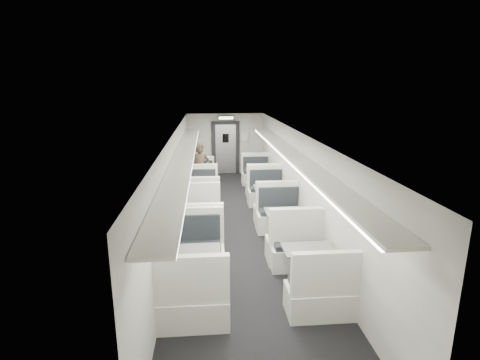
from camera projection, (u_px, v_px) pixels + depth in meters
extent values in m
cube|color=black|center=(238.00, 230.00, 9.42)|extent=(3.00, 12.00, 0.12)
cube|color=silver|center=(238.00, 130.00, 8.79)|extent=(3.00, 12.00, 0.12)
cube|color=silver|center=(225.00, 144.00, 14.95)|extent=(3.00, 0.12, 2.40)
cube|color=silver|center=(294.00, 359.00, 3.26)|extent=(3.00, 0.12, 2.40)
cube|color=silver|center=(173.00, 184.00, 8.97)|extent=(0.12, 12.00, 2.40)
cube|color=silver|center=(301.00, 181.00, 9.23)|extent=(0.12, 12.00, 2.40)
cube|color=white|center=(199.00, 194.00, 11.58)|extent=(0.99, 0.55, 0.42)
cube|color=black|center=(199.00, 186.00, 11.54)|extent=(0.88, 0.44, 0.09)
cube|color=white|center=(199.00, 179.00, 11.25)|extent=(0.99, 0.11, 0.65)
cube|color=white|center=(200.00, 182.00, 12.98)|extent=(0.99, 0.55, 0.42)
cube|color=black|center=(200.00, 175.00, 12.89)|extent=(0.88, 0.44, 0.09)
cube|color=white|center=(200.00, 166.00, 13.04)|extent=(0.99, 0.11, 0.65)
cylinder|color=#BCBCBF|center=(200.00, 184.00, 12.25)|extent=(0.09, 0.09, 0.65)
cylinder|color=#BCBCBF|center=(200.00, 194.00, 12.33)|extent=(0.34, 0.34, 0.03)
cube|color=slate|center=(199.00, 174.00, 12.16)|extent=(0.82, 0.56, 0.04)
cube|color=white|center=(198.00, 218.00, 9.42)|extent=(1.13, 0.63, 0.48)
cube|color=black|center=(197.00, 207.00, 9.38)|extent=(1.00, 0.50, 0.11)
cube|color=white|center=(197.00, 198.00, 9.05)|extent=(1.13, 0.13, 0.75)
cube|color=white|center=(199.00, 199.00, 11.03)|extent=(1.13, 0.63, 0.48)
cube|color=black|center=(199.00, 189.00, 10.92)|extent=(1.00, 0.50, 0.11)
cube|color=white|center=(199.00, 177.00, 11.10)|extent=(1.13, 0.13, 0.75)
cylinder|color=#BCBCBF|center=(198.00, 203.00, 10.19)|extent=(0.11, 0.11, 0.74)
cylinder|color=#BCBCBF|center=(199.00, 215.00, 10.28)|extent=(0.38, 0.38, 0.03)
cube|color=slate|center=(198.00, 189.00, 10.09)|extent=(0.94, 0.64, 0.04)
cube|color=white|center=(196.00, 246.00, 7.78)|extent=(1.15, 0.64, 0.49)
cube|color=black|center=(195.00, 232.00, 7.74)|extent=(1.02, 0.51, 0.11)
cube|color=white|center=(195.00, 222.00, 7.40)|extent=(1.15, 0.13, 0.76)
cube|color=white|center=(198.00, 218.00, 9.42)|extent=(1.15, 0.64, 0.49)
cube|color=black|center=(197.00, 207.00, 9.31)|extent=(1.02, 0.51, 0.11)
cube|color=white|center=(197.00, 192.00, 9.49)|extent=(1.15, 0.13, 0.76)
cylinder|color=#BCBCBF|center=(197.00, 225.00, 8.57)|extent=(0.11, 0.11, 0.75)
cylinder|color=#BCBCBF|center=(197.00, 240.00, 8.66)|extent=(0.39, 0.39, 0.03)
cube|color=slate|center=(196.00, 208.00, 8.46)|extent=(0.96, 0.65, 0.04)
cube|color=white|center=(192.00, 309.00, 5.63)|extent=(1.12, 0.63, 0.48)
cube|color=black|center=(191.00, 290.00, 5.59)|extent=(1.00, 0.50, 0.11)
cube|color=white|center=(190.00, 280.00, 5.26)|extent=(1.12, 0.13, 0.74)
cube|color=white|center=(195.00, 259.00, 7.22)|extent=(1.12, 0.63, 0.48)
cube|color=black|center=(195.00, 246.00, 7.12)|extent=(1.00, 0.50, 0.11)
cube|color=white|center=(194.00, 225.00, 7.29)|extent=(1.12, 0.13, 0.74)
cylinder|color=#BCBCBF|center=(193.00, 274.00, 6.40)|extent=(0.11, 0.11, 0.73)
cylinder|color=#BCBCBF|center=(194.00, 292.00, 6.48)|extent=(0.38, 0.38, 0.03)
cube|color=slate|center=(193.00, 252.00, 6.29)|extent=(0.93, 0.64, 0.04)
cube|color=white|center=(262.00, 189.00, 12.10)|extent=(1.02, 0.57, 0.43)
cube|color=black|center=(262.00, 181.00, 12.06)|extent=(0.90, 0.45, 0.10)
cube|color=white|center=(263.00, 174.00, 11.76)|extent=(1.02, 0.11, 0.67)
cube|color=white|center=(256.00, 178.00, 13.54)|extent=(1.02, 0.57, 0.43)
cube|color=black|center=(256.00, 171.00, 13.44)|extent=(0.90, 0.45, 0.10)
cube|color=white|center=(255.00, 162.00, 13.60)|extent=(1.02, 0.11, 0.67)
cylinder|color=#BCBCBF|center=(259.00, 180.00, 12.79)|extent=(0.10, 0.10, 0.66)
cylinder|color=#BCBCBF|center=(258.00, 189.00, 12.87)|extent=(0.34, 0.34, 0.03)
cube|color=slate|center=(259.00, 170.00, 12.70)|extent=(0.84, 0.57, 0.04)
cube|color=white|center=(275.00, 215.00, 9.67)|extent=(1.08, 0.60, 0.46)
cube|color=black|center=(275.00, 204.00, 9.63)|extent=(0.96, 0.48, 0.10)
cube|color=white|center=(278.00, 196.00, 9.31)|extent=(1.08, 0.12, 0.72)
cube|color=white|center=(266.00, 197.00, 11.21)|extent=(1.08, 0.60, 0.46)
cube|color=black|center=(266.00, 188.00, 11.11)|extent=(0.96, 0.48, 0.10)
cube|color=white|center=(265.00, 176.00, 11.27)|extent=(1.08, 0.12, 0.72)
cylinder|color=#BCBCBF|center=(270.00, 201.00, 10.41)|extent=(0.10, 0.10, 0.70)
cylinder|color=#BCBCBF|center=(270.00, 213.00, 10.49)|extent=(0.37, 0.37, 0.03)
cube|color=slate|center=(271.00, 188.00, 10.31)|extent=(0.90, 0.61, 0.04)
cube|color=white|center=(294.00, 250.00, 7.64)|extent=(1.11, 0.62, 0.47)
cube|color=black|center=(294.00, 236.00, 7.60)|extent=(0.98, 0.49, 0.10)
cube|color=white|center=(297.00, 226.00, 7.27)|extent=(1.11, 0.13, 0.73)
cube|color=white|center=(279.00, 221.00, 9.21)|extent=(1.11, 0.62, 0.47)
cube|color=black|center=(279.00, 211.00, 9.11)|extent=(0.98, 0.49, 0.10)
cube|color=white|center=(278.00, 195.00, 9.28)|extent=(1.11, 0.13, 0.73)
cylinder|color=#BCBCBF|center=(286.00, 229.00, 8.40)|extent=(0.10, 0.10, 0.72)
cylinder|color=#BCBCBF|center=(285.00, 243.00, 8.48)|extent=(0.38, 0.38, 0.03)
cube|color=slate|center=(286.00, 212.00, 8.30)|extent=(0.92, 0.63, 0.04)
cube|color=white|center=(320.00, 300.00, 5.87)|extent=(1.06, 0.59, 0.45)
cube|color=black|center=(320.00, 284.00, 5.83)|extent=(0.94, 0.47, 0.10)
cube|color=white|center=(326.00, 274.00, 5.52)|extent=(1.06, 0.12, 0.70)
cube|color=white|center=(297.00, 256.00, 7.38)|extent=(1.06, 0.59, 0.45)
cube|color=black|center=(298.00, 244.00, 7.28)|extent=(0.94, 0.47, 0.10)
cube|color=white|center=(295.00, 225.00, 7.44)|extent=(1.06, 0.12, 0.70)
cylinder|color=#BCBCBF|center=(307.00, 270.00, 6.59)|extent=(0.10, 0.10, 0.69)
cylinder|color=#BCBCBF|center=(307.00, 286.00, 6.68)|extent=(0.36, 0.36, 0.03)
cube|color=slate|center=(308.00, 249.00, 6.50)|extent=(0.88, 0.60, 0.04)
imported|color=black|center=(201.00, 170.00, 12.02)|extent=(0.69, 0.52, 1.69)
cube|color=black|center=(184.00, 152.00, 12.22)|extent=(0.02, 1.18, 0.84)
cube|color=black|center=(179.00, 167.00, 10.10)|extent=(0.02, 1.18, 0.84)
cube|color=black|center=(172.00, 189.00, 7.98)|extent=(0.02, 1.18, 0.84)
cube|color=black|center=(160.00, 227.00, 5.85)|extent=(0.02, 1.18, 0.84)
cube|color=white|center=(184.00, 156.00, 8.53)|extent=(0.46, 10.40, 0.05)
cube|color=white|center=(193.00, 158.00, 8.56)|extent=(0.05, 10.20, 0.04)
cube|color=white|center=(292.00, 155.00, 8.74)|extent=(0.46, 10.40, 0.05)
cube|color=white|center=(284.00, 157.00, 8.73)|extent=(0.05, 10.20, 0.04)
cube|color=black|center=(226.00, 148.00, 14.87)|extent=(1.10, 0.10, 2.10)
cube|color=#BCBCBF|center=(226.00, 149.00, 14.85)|extent=(0.80, 0.05, 1.95)
cube|color=black|center=(226.00, 138.00, 14.70)|extent=(0.25, 0.02, 0.35)
cube|color=black|center=(226.00, 118.00, 14.09)|extent=(0.62, 0.10, 0.16)
cube|color=silver|center=(226.00, 118.00, 14.03)|extent=(0.54, 0.02, 0.10)
cube|color=silver|center=(244.00, 136.00, 14.80)|extent=(0.32, 0.02, 0.40)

